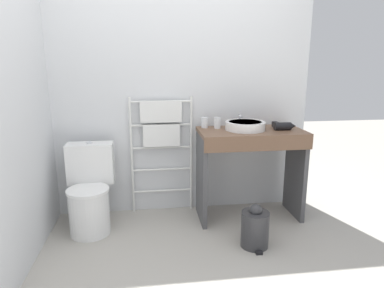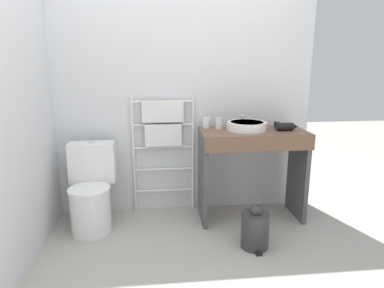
{
  "view_description": "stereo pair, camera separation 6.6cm",
  "coord_description": "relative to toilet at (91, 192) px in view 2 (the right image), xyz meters",
  "views": [
    {
      "loc": [
        -0.3,
        -1.92,
        1.47
      ],
      "look_at": [
        0.04,
        0.62,
        0.84
      ],
      "focal_mm": 32.0,
      "sensor_mm": 36.0,
      "label": 1
    },
    {
      "loc": [
        -0.23,
        -1.92,
        1.47
      ],
      "look_at": [
        0.04,
        0.62,
        0.84
      ],
      "focal_mm": 32.0,
      "sensor_mm": 36.0,
      "label": 2
    }
  ],
  "objects": [
    {
      "name": "wall_back",
      "position": [
        0.81,
        0.4,
        0.96
      ],
      "size": [
        2.57,
        0.12,
        2.59
      ],
      "primitive_type": "cube",
      "color": "silver",
      "rests_on": "ground_plane"
    },
    {
      "name": "wall_side",
      "position": [
        -0.41,
        -0.33,
        0.96
      ],
      "size": [
        0.12,
        1.98,
        2.59
      ],
      "primitive_type": "cube",
      "color": "silver",
      "rests_on": "ground_plane"
    },
    {
      "name": "toilet",
      "position": [
        0.0,
        0.0,
        0.0
      ],
      "size": [
        0.41,
        0.52,
        0.76
      ],
      "color": "white",
      "rests_on": "ground_plane"
    },
    {
      "name": "towel_radiator",
      "position": [
        0.65,
        0.29,
        0.47
      ],
      "size": [
        0.6,
        0.06,
        1.14
      ],
      "color": "white",
      "rests_on": "ground_plane"
    },
    {
      "name": "vanity_counter",
      "position": [
        1.46,
        0.04,
        0.24
      ],
      "size": [
        0.95,
        0.5,
        0.85
      ],
      "color": "brown",
      "rests_on": "ground_plane"
    },
    {
      "name": "sink_basin",
      "position": [
        1.4,
        0.06,
        0.56
      ],
      "size": [
        0.36,
        0.36,
        0.08
      ],
      "color": "white",
      "rests_on": "vanity_counter"
    },
    {
      "name": "faucet",
      "position": [
        1.4,
        0.25,
        0.59
      ],
      "size": [
        0.02,
        0.1,
        0.11
      ],
      "color": "silver",
      "rests_on": "vanity_counter"
    },
    {
      "name": "cup_near_wall",
      "position": [
        1.05,
        0.22,
        0.56
      ],
      "size": [
        0.06,
        0.06,
        0.1
      ],
      "color": "white",
      "rests_on": "vanity_counter"
    },
    {
      "name": "cup_near_edge",
      "position": [
        1.17,
        0.17,
        0.57
      ],
      "size": [
        0.06,
        0.06,
        0.1
      ],
      "color": "white",
      "rests_on": "vanity_counter"
    },
    {
      "name": "hair_dryer",
      "position": [
        1.75,
        0.02,
        0.55
      ],
      "size": [
        0.2,
        0.17,
        0.07
      ],
      "color": "black",
      "rests_on": "vanity_counter"
    },
    {
      "name": "trash_bin",
      "position": [
        1.35,
        -0.49,
        -0.18
      ],
      "size": [
        0.22,
        0.26,
        0.36
      ],
      "color": "#333335",
      "rests_on": "ground_plane"
    }
  ]
}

